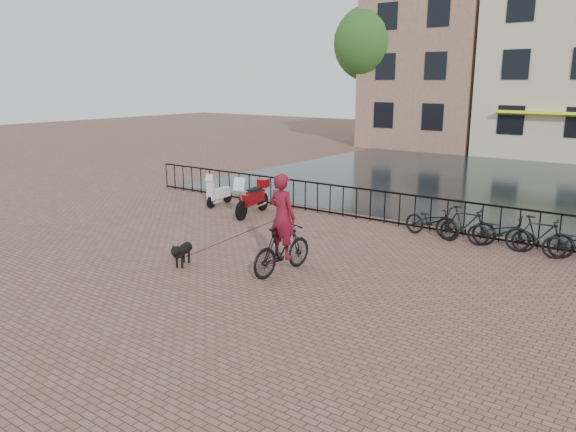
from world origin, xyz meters
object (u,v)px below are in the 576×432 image
Objects in this scene: dog at (183,253)px; scooter at (219,188)px; cyclist at (282,230)px; motorcycle at (252,194)px.

scooter reaches higher than dog.
scooter is at bearing -31.02° from cyclist.
motorcycle is 1.99m from scooter.
motorcycle reaches higher than dog.
cyclist is 7.65m from scooter.
dog is 5.39m from motorcycle.
cyclist reaches higher than scooter.
motorcycle is at bearing -38.39° from cyclist.
dog is 0.68× the size of scooter.
dog is at bearing -80.19° from motorcycle.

